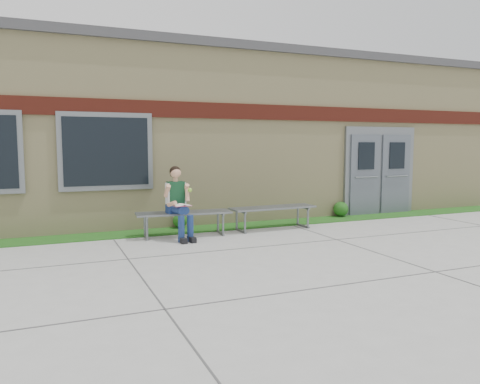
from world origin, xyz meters
name	(u,v)px	position (x,y,z in m)	size (l,w,h in m)	color
ground	(305,250)	(0.00, 0.00, 0.00)	(80.00, 80.00, 0.00)	#9E9E99
grass_strip	(246,225)	(0.00, 2.60, 0.01)	(16.00, 0.80, 0.02)	#235516
school_building	(200,135)	(0.00, 5.99, 2.10)	(16.20, 6.22, 4.20)	beige
bench_left	(184,217)	(-1.63, 2.00, 0.38)	(1.94, 0.71, 0.49)	slate
bench_right	(273,212)	(0.37, 2.00, 0.38)	(1.93, 0.58, 0.50)	slate
girl	(178,201)	(-1.80, 1.79, 0.75)	(0.52, 0.85, 1.42)	navy
shrub_mid	(180,221)	(-1.48, 2.85, 0.18)	(0.32, 0.32, 0.32)	#235516
shrub_east	(341,209)	(2.73, 2.85, 0.21)	(0.37, 0.37, 0.37)	#235516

